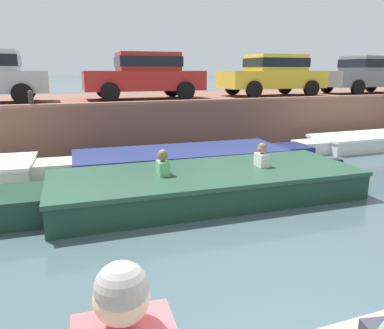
{
  "coord_description": "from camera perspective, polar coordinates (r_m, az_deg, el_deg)",
  "views": [
    {
      "loc": [
        -1.82,
        -1.64,
        2.45
      ],
      "look_at": [
        -0.03,
        3.18,
        1.16
      ],
      "focal_mm": 35.0,
      "sensor_mm": 36.0,
      "label": 1
    }
  ],
  "objects": [
    {
      "name": "boat_moored_central_navy",
      "position": [
        9.83,
        -0.21,
        1.0
      ],
      "size": [
        6.51,
        2.1,
        0.46
      ],
      "color": "navy",
      "rests_on": "ground"
    },
    {
      "name": "car_rightmost_grey",
      "position": [
        18.06,
        25.18,
        12.49
      ],
      "size": [
        4.24,
        2.03,
        1.54
      ],
      "color": "slate",
      "rests_on": "far_quay_wall"
    },
    {
      "name": "motorboat_passing",
      "position": [
        7.29,
        0.18,
        -3.26
      ],
      "size": [
        7.33,
        2.4,
        1.04
      ],
      "color": "#193828",
      "rests_on": "ground"
    },
    {
      "name": "car_centre_red",
      "position": [
        13.14,
        -7.17,
        13.56
      ],
      "size": [
        4.03,
        1.96,
        1.54
      ],
      "color": "#B2231E",
      "rests_on": "far_quay_wall"
    },
    {
      "name": "ground_plane",
      "position": [
        6.9,
        -3.75,
        -6.8
      ],
      "size": [
        400.0,
        400.0,
        0.0
      ],
      "primitive_type": "plane",
      "color": "#3D5156"
    },
    {
      "name": "mooring_bollard_mid",
      "position": [
        11.0,
        -23.36,
        9.3
      ],
      "size": [
        0.15,
        0.15,
        0.45
      ],
      "color": "#2D2B28",
      "rests_on": "far_quay_wall"
    },
    {
      "name": "far_wall_coping",
      "position": [
        11.03,
        -10.96,
        9.15
      ],
      "size": [
        60.0,
        0.24,
        0.08
      ],
      "primitive_type": "cube",
      "color": "#925F4C",
      "rests_on": "far_quay_wall"
    },
    {
      "name": "far_quay_wall",
      "position": [
        13.94,
        -12.82,
        6.74
      ],
      "size": [
        60.0,
        6.0,
        1.51
      ],
      "primitive_type": "cube",
      "color": "brown",
      "rests_on": "ground"
    },
    {
      "name": "car_right_inner_yellow",
      "position": [
        15.12,
        12.23,
        13.42
      ],
      "size": [
        3.94,
        2.04,
        1.54
      ],
      "color": "yellow",
      "rests_on": "far_quay_wall"
    },
    {
      "name": "boat_moored_east_white",
      "position": [
        13.59,
        25.43,
        3.26
      ],
      "size": [
        5.17,
        1.51,
        0.45
      ],
      "color": "white",
      "rests_on": "ground"
    }
  ]
}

